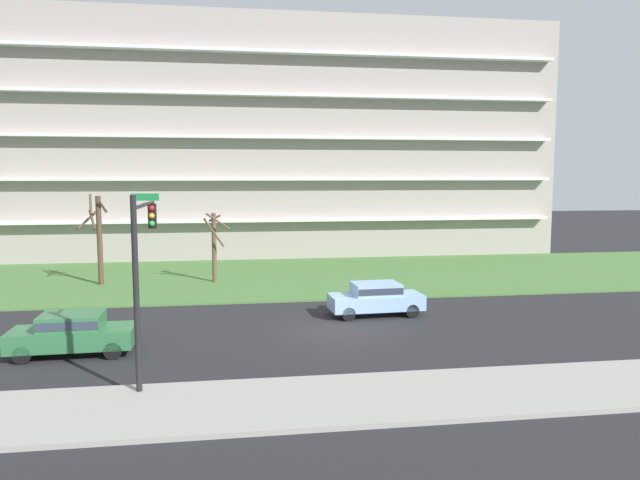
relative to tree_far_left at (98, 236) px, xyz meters
The scene contains 9 objects.
ground 17.88m from the tree_far_left, 45.40° to the right, with size 160.00×160.00×0.00m, color #232326.
sidewalk_curb_near 24.16m from the tree_far_left, 58.94° to the right, with size 80.00×4.00×0.15m, color #99968E.
grass_lawn_strip 12.81m from the tree_far_left, ahead, with size 80.00×16.00×0.08m, color #477238.
apartment_building 21.37m from the tree_far_left, 52.52° to the left, with size 44.61×14.33×19.15m.
tree_far_left is the anchor object (origin of this frame).
tree_left 6.91m from the tree_far_left, ahead, with size 1.63×1.50×4.43m.
sedan_blue_near_left 17.91m from the tree_far_left, 34.39° to the right, with size 4.49×2.04×1.57m.
sedan_green_center_left 14.84m from the tree_far_left, 82.00° to the right, with size 4.45×1.93×1.57m.
traffic_signal_mast 18.37m from the tree_far_left, 73.86° to the right, with size 0.90×4.57×6.07m.
Camera 1 is at (-4.44, -24.64, 6.63)m, focal length 33.44 mm.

